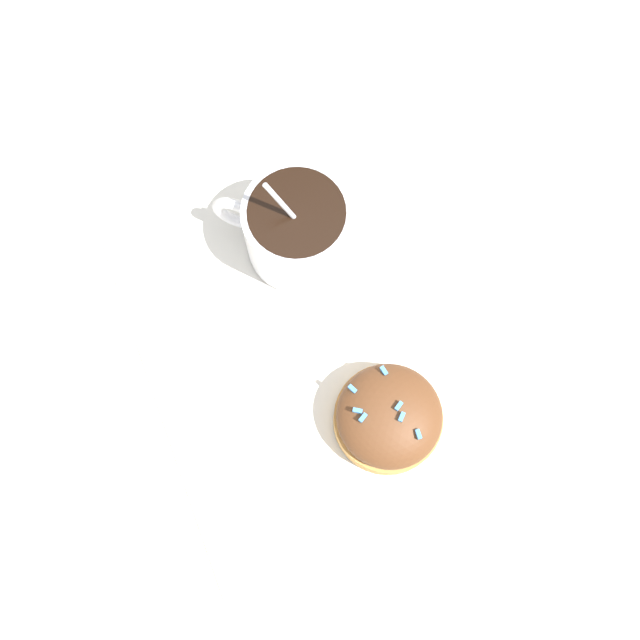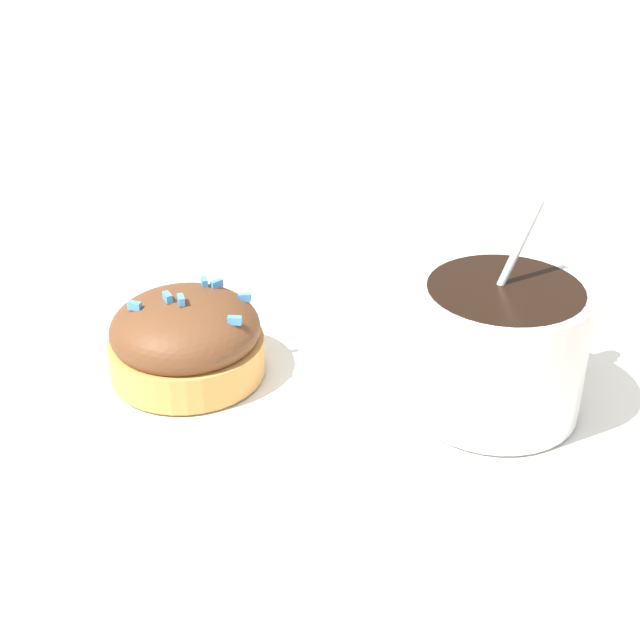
# 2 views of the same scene
# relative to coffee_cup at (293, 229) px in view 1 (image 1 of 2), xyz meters

# --- Properties ---
(ground_plane) EXTENTS (3.00, 3.00, 0.00)m
(ground_plane) POSITION_rel_coffee_cup_xyz_m (-0.08, -0.00, -0.04)
(ground_plane) COLOR #C6B793
(paper_napkin) EXTENTS (0.33, 0.31, 0.00)m
(paper_napkin) POSITION_rel_coffee_cup_xyz_m (-0.08, -0.00, -0.04)
(paper_napkin) COLOR white
(paper_napkin) RESTS_ON ground_plane
(coffee_cup) EXTENTS (0.09, 0.10, 0.11)m
(coffee_cup) POSITION_rel_coffee_cup_xyz_m (0.00, 0.00, 0.00)
(coffee_cup) COLOR white
(coffee_cup) RESTS_ON paper_napkin
(frosted_pastry) EXTENTS (0.08, 0.08, 0.05)m
(frosted_pastry) POSITION_rel_coffee_cup_xyz_m (-0.16, -0.02, -0.02)
(frosted_pastry) COLOR #D19347
(frosted_pastry) RESTS_ON paper_napkin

